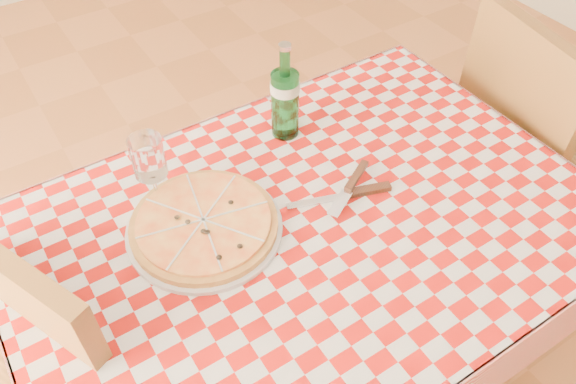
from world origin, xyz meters
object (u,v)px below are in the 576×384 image
at_px(chair_near, 527,143).
at_px(dining_table, 309,251).
at_px(water_bottle, 285,91).
at_px(wine_glass, 152,172).
at_px(pizza_plate, 204,224).

bearing_deg(chair_near, dining_table, -166.57).
relative_size(dining_table, water_bottle, 4.60).
height_order(dining_table, wine_glass, wine_glass).
bearing_deg(dining_table, water_bottle, 67.54).
distance_m(chair_near, water_bottle, 0.84).
relative_size(chair_near, pizza_plate, 2.82).
distance_m(dining_table, chair_near, 0.86).
bearing_deg(water_bottle, chair_near, -18.48).
bearing_deg(wine_glass, water_bottle, 6.99).
xyz_separation_m(chair_near, pizza_plate, (-1.06, 0.06, 0.23)).
xyz_separation_m(dining_table, water_bottle, (0.12, 0.29, 0.23)).
relative_size(pizza_plate, water_bottle, 1.31).
bearing_deg(dining_table, pizza_plate, 151.96).
xyz_separation_m(chair_near, water_bottle, (-0.73, 0.24, 0.33)).
xyz_separation_m(dining_table, pizza_plate, (-0.21, 0.11, 0.12)).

